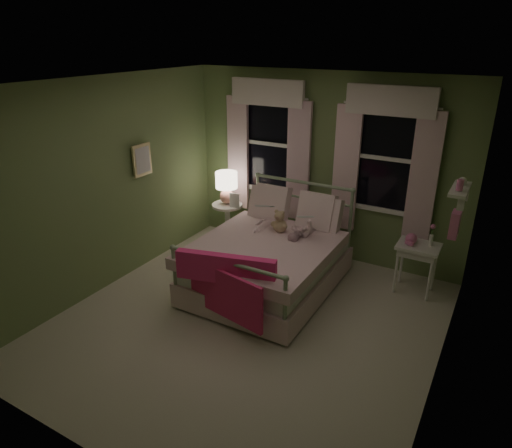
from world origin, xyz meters
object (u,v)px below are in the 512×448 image
Objects in this scene: teddy_bear at (280,223)px; nightstand_right at (418,252)px; child_right at (305,213)px; bed at (270,260)px; table_lamp at (227,185)px; child_left at (267,205)px; nightstand_left at (227,218)px.

nightstand_right is at bearing 17.85° from teddy_bear.
teddy_bear reaches higher than nightstand_right.
child_right reaches higher than teddy_bear.
child_right is (0.28, 0.42, 0.54)m from bed.
child_right is at bearing -164.79° from nightstand_right.
child_right reaches higher than bed.
child_right is at bearing 29.50° from teddy_bear.
child_right is at bearing 56.40° from bed.
nightstand_right is (2.82, -0.04, -0.40)m from table_lamp.
table_lamp is at bearing -9.03° from child_right.
teddy_bear is at bearing 36.29° from child_right.
child_left is 1.13× the size of nightstand_right.
child_right is (0.56, 0.00, -0.00)m from child_left.
child_right is 2.33× the size of teddy_bear.
child_left is (-0.28, 0.42, 0.55)m from bed.
nightstand_left is at bearing 179.09° from nightstand_right.
teddy_bear is 1.36m from nightstand_left.
bed is at bearing -90.00° from teddy_bear.
child_left reaches higher than teddy_bear.
nightstand_left is at bearing -27.93° from child_left.
nightstand_left is (-0.90, 0.41, -0.51)m from child_left.
nightstand_right is (1.36, 0.37, -0.38)m from child_right.
bed reaches higher than teddy_bear.
nightstand_right is (1.64, 0.53, -0.24)m from teddy_bear.
table_lamp reaches higher than nightstand_left.
bed is at bearing 63.20° from child_right.
bed is 0.49m from teddy_bear.
child_left reaches higher than nightstand_left.
nightstand_left and nightstand_right have the same top height.
child_left is at bearing 150.50° from teddy_bear.
nightstand_left is 1.02× the size of nightstand_right.
nightstand_left is at bearing 144.72° from bed.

